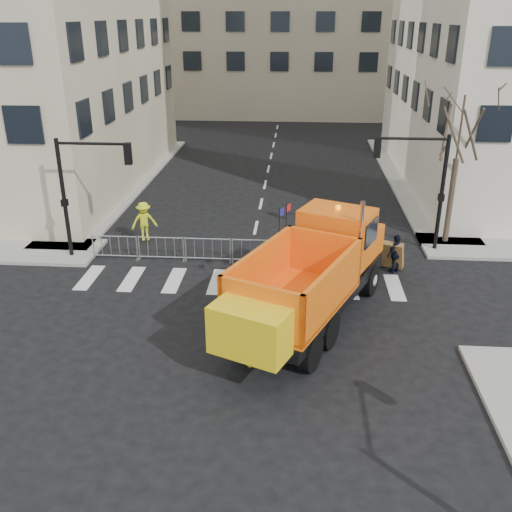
# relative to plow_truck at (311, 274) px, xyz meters

# --- Properties ---
(ground) EXTENTS (120.00, 120.00, 0.00)m
(ground) POSITION_rel_plow_truck_xyz_m (-2.61, -2.42, -1.90)
(ground) COLOR black
(ground) RESTS_ON ground
(sidewalk_back) EXTENTS (64.00, 5.00, 0.15)m
(sidewalk_back) POSITION_rel_plow_truck_xyz_m (-2.61, 6.08, -1.82)
(sidewalk_back) COLOR gray
(sidewalk_back) RESTS_ON ground
(traffic_light_left) EXTENTS (0.18, 0.18, 5.40)m
(traffic_light_left) POSITION_rel_plow_truck_xyz_m (-10.61, 5.08, 0.80)
(traffic_light_left) COLOR black
(traffic_light_left) RESTS_ON ground
(traffic_light_right) EXTENTS (0.18, 0.18, 5.40)m
(traffic_light_right) POSITION_rel_plow_truck_xyz_m (5.89, 7.08, 0.80)
(traffic_light_right) COLOR black
(traffic_light_right) RESTS_ON ground
(crowd_barriers) EXTENTS (12.60, 0.60, 1.10)m
(crowd_barriers) POSITION_rel_plow_truck_xyz_m (-3.36, 5.18, -1.35)
(crowd_barriers) COLOR #9EA0A5
(crowd_barriers) RESTS_ON ground
(street_tree) EXTENTS (3.00, 3.00, 7.50)m
(street_tree) POSITION_rel_plow_truck_xyz_m (6.59, 8.08, 1.85)
(street_tree) COLOR #382B21
(street_tree) RESTS_ON ground
(plow_truck) EXTENTS (7.15, 11.24, 4.27)m
(plow_truck) POSITION_rel_plow_truck_xyz_m (0.00, 0.00, 0.00)
(plow_truck) COLOR black
(plow_truck) RESTS_ON ground
(cop_a) EXTENTS (0.82, 0.73, 1.87)m
(cop_a) POSITION_rel_plow_truck_xyz_m (1.07, 4.58, -0.96)
(cop_a) COLOR black
(cop_a) RESTS_ON ground
(cop_b) EXTENTS (1.06, 1.00, 1.73)m
(cop_b) POSITION_rel_plow_truck_xyz_m (1.34, 4.58, -1.03)
(cop_b) COLOR black
(cop_b) RESTS_ON ground
(cop_c) EXTENTS (1.04, 0.94, 1.70)m
(cop_c) POSITION_rel_plow_truck_xyz_m (3.69, 4.58, -1.05)
(cop_c) COLOR black
(cop_c) RESTS_ON ground
(worker) EXTENTS (1.39, 1.14, 1.88)m
(worker) POSITION_rel_plow_truck_xyz_m (-7.75, 7.14, -0.81)
(worker) COLOR yellow
(worker) RESTS_ON sidewalk_back
(newspaper_box) EXTENTS (0.52, 0.48, 1.10)m
(newspaper_box) POSITION_rel_plow_truck_xyz_m (0.51, 6.21, -1.20)
(newspaper_box) COLOR #B3240D
(newspaper_box) RESTS_ON sidewalk_back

